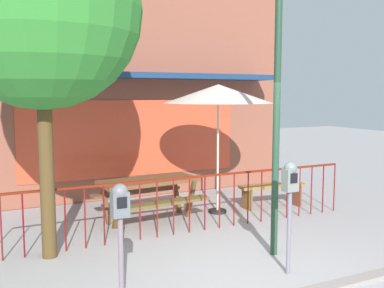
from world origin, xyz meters
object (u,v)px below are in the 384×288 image
Objects in this scene: parking_meter_far at (120,214)px; street_lamp at (278,71)px; parking_meter_near at (290,188)px; street_tree at (41,9)px; patio_bench at (272,190)px; patio_umbrella at (218,94)px; picnic_table_left at (149,188)px.

parking_meter_far is 0.34× the size of street_lamp.
street_tree is at bearing 143.86° from parking_meter_near.
parking_meter_near is at bearing -122.61° from patio_bench.
parking_meter_far is at bearing -133.31° from patio_umbrella.
patio_bench is 3.54m from parking_meter_near.
patio_bench is (1.22, -0.13, -1.98)m from patio_umbrella.
street_tree is at bearing -162.54° from patio_umbrella.
parking_meter_near is 4.09m from street_tree.
street_tree reaches higher than parking_meter_far.
parking_meter_far is at bearing -77.21° from street_tree.
picnic_table_left is 3.65m from street_tree.
patio_umbrella is 2.32m from patio_bench.
parking_meter_near is (-0.64, -3.04, -1.19)m from patio_umbrella.
parking_meter_far reaches higher than patio_bench.
patio_umbrella is 4.40m from parking_meter_far.
parking_meter_near is 0.30× the size of street_tree.
patio_umbrella is (1.41, -0.08, 1.72)m from picnic_table_left.
parking_meter_far is (-2.90, -3.07, -1.24)m from patio_umbrella.
street_tree reaches higher than patio_bench.
parking_meter_near is 1.68m from street_lamp.
patio_bench is at bearing 57.39° from parking_meter_near.
street_tree reaches higher than picnic_table_left.
parking_meter_near is at bearing -111.31° from street_lamp.
parking_meter_near reaches higher than parking_meter_far.
patio_umbrella reaches higher than patio_bench.
picnic_table_left is 1.36× the size of parking_meter_far.
parking_meter_far is at bearing -164.47° from street_lamp.
street_tree is at bearing 102.79° from parking_meter_far.
picnic_table_left is at bearing 30.36° from street_tree.
parking_meter_near is at bearing -76.14° from picnic_table_left.
parking_meter_far is (-1.49, -3.16, 0.48)m from picnic_table_left.
patio_umbrella is at bearing 78.07° from parking_meter_near.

